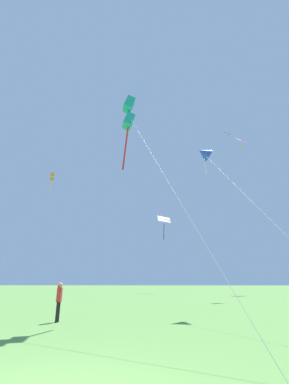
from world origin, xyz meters
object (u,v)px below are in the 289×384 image
Objects in this scene: kite_blue_delta at (204,153)px; kite_purple_streamer at (232,143)px; kite_pink_low at (241,145)px; person_in_blue_jacket at (59,298)px; kite_orange_box at (52,178)px; kite_black_large at (164,223)px; kite_teal_box at (129,115)px.

kite_purple_streamer reaches higher than kite_blue_delta.
kite_blue_delta is at bearing -111.10° from kite_pink_low.
kite_orange_box is at bearing 117.21° from person_in_blue_jacket.
kite_black_large is 0.66× the size of kite_orange_box.
kite_black_large is 19.76m from kite_purple_streamer.
kite_orange_box is (-28.66, 10.34, 0.29)m from kite_purple_streamer.
kite_purple_streamer is (-6.33, -16.67, -8.51)m from kite_pink_low.
kite_blue_delta is at bearing -111.41° from kite_purple_streamer.
kite_teal_box is 23.06m from kite_purple_streamer.
kite_teal_box is 0.55× the size of kite_purple_streamer.
kite_pink_low reaches higher than kite_blue_delta.
kite_purple_streamer is 29.73m from person_in_blue_jacket.
kite_teal_box is at bearing -115.52° from kite_pink_low.
kite_teal_box is (-4.52, -3.32, 0.92)m from kite_blue_delta.
kite_purple_streamer is 1.04× the size of kite_orange_box.
kite_black_large is 0.64× the size of kite_purple_streamer.
kite_pink_low is 19.08× the size of person_in_blue_jacket.
kite_orange_box is at bearing -163.80° from kite_black_large.
kite_pink_low is 38.69m from kite_blue_delta.
kite_black_large reaches higher than kite_teal_box.
kite_orange_box is at bearing 160.17° from kite_purple_streamer.
kite_purple_streamer is at bearing 68.59° from kite_blue_delta.
kite_pink_low is 19.76m from kite_purple_streamer.
kite_orange_box is (-22.61, 25.77, 9.47)m from kite_blue_delta.
kite_teal_box is 35.31m from kite_orange_box.
kite_black_large reaches higher than person_in_blue_jacket.
kite_purple_streamer is at bearing -19.83° from kite_orange_box.
kite_pink_low is at bearing 10.26° from kite_orange_box.
kite_blue_delta is at bearing -48.73° from kite_orange_box.
person_in_blue_jacket is at bearing -148.38° from kite_blue_delta.
kite_black_large is 21.50m from kite_orange_box.
kite_purple_streamer is at bearing 60.59° from kite_teal_box.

